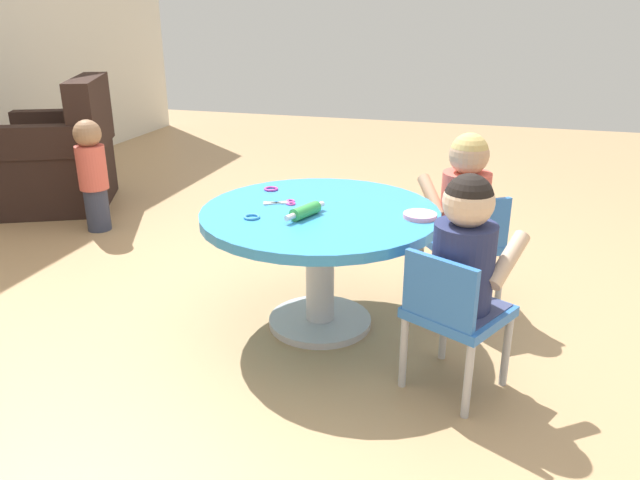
{
  "coord_description": "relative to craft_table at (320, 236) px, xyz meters",
  "views": [
    {
      "loc": [
        -2.27,
        -0.65,
        1.3
      ],
      "look_at": [
        0.0,
        0.0,
        0.39
      ],
      "focal_mm": 34.64,
      "sensor_mm": 36.0,
      "label": 1
    }
  ],
  "objects": [
    {
      "name": "ground_plane",
      "position": [
        0.0,
        0.0,
        -0.41
      ],
      "size": [
        10.0,
        10.0,
        0.0
      ],
      "primitive_type": "plane",
      "color": "tan"
    },
    {
      "name": "craft_table",
      "position": [
        0.0,
        0.0,
        0.0
      ],
      "size": [
        0.97,
        0.97,
        0.52
      ],
      "color": "silver",
      "rests_on": "ground"
    },
    {
      "name": "child_chair_left",
      "position": [
        -0.34,
        -0.57,
        -0.1
      ],
      "size": [
        0.4,
        0.4,
        0.54
      ],
      "color": "#B7B7BC",
      "rests_on": "ground"
    },
    {
      "name": "seated_child_left",
      "position": [
        -0.3,
        -0.59,
        0.13
      ],
      "size": [
        0.43,
        0.4,
        0.51
      ],
      "color": "#3F4772",
      "rests_on": "ground"
    },
    {
      "name": "child_chair_right",
      "position": [
        0.34,
        -0.57,
        -0.1
      ],
      "size": [
        0.42,
        0.42,
        0.54
      ],
      "color": "#B7B7BC",
      "rests_on": "ground"
    },
    {
      "name": "seated_child_right",
      "position": [
        0.37,
        -0.55,
        0.13
      ],
      "size": [
        0.44,
        0.42,
        0.51
      ],
      "color": "#3F4772",
      "rests_on": "ground"
    },
    {
      "name": "armchair_dark",
      "position": [
        1.14,
        2.15,
        -0.1
      ],
      "size": [
        0.94,
        0.95,
        0.85
      ],
      "color": "black",
      "rests_on": "ground"
    },
    {
      "name": "toddler_standing",
      "position": [
        0.77,
        1.63,
        -0.05
      ],
      "size": [
        0.17,
        0.17,
        0.67
      ],
      "color": "#33384C",
      "rests_on": "ground"
    },
    {
      "name": "rolling_pin",
      "position": [
        -0.1,
        0.03,
        0.14
      ],
      "size": [
        0.22,
        0.1,
        0.05
      ],
      "color": "green",
      "rests_on": "craft_table"
    },
    {
      "name": "craft_scissors",
      "position": [
        0.04,
        0.17,
        0.11
      ],
      "size": [
        0.1,
        0.14,
        0.01
      ],
      "color": "silver",
      "rests_on": "craft_table"
    },
    {
      "name": "playdough_blob_0",
      "position": [
        0.02,
        -0.4,
        0.12
      ],
      "size": [
        0.13,
        0.13,
        0.02
      ],
      "primitive_type": "cylinder",
      "color": "pink",
      "rests_on": "craft_table"
    },
    {
      "name": "cookie_cutter_0",
      "position": [
        0.22,
        0.29,
        0.12
      ],
      "size": [
        0.06,
        0.06,
        0.01
      ],
      "primitive_type": "torus",
      "color": "#D83FA5",
      "rests_on": "craft_table"
    },
    {
      "name": "cookie_cutter_1",
      "position": [
        -0.17,
        0.23,
        0.12
      ],
      "size": [
        0.06,
        0.06,
        0.01
      ],
      "primitive_type": "torus",
      "color": "#3F99D8",
      "rests_on": "craft_table"
    }
  ]
}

